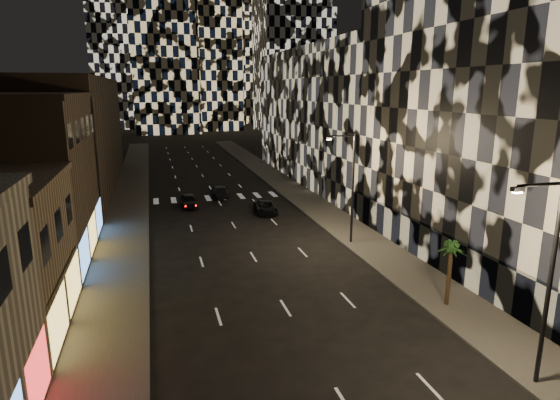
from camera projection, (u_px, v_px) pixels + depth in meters
sidewalk_left at (129, 202)px, 53.31m from camera, size 4.00×120.00×0.15m
sidewalk_right at (296, 192)px, 58.47m from camera, size 4.00×120.00×0.15m
curb_left at (148, 201)px, 53.85m from camera, size 0.20×120.00×0.15m
curb_right at (280, 193)px, 57.93m from camera, size 0.20×120.00×0.15m
retail_brown at (15, 181)px, 34.66m from camera, size 10.00×15.00×12.00m
retail_filler_left at (70, 135)px, 59.28m from camera, size 10.00×40.00×14.00m
midrise_right at (528, 112)px, 34.59m from camera, size 16.00×25.00×22.00m
midrise_base at (427, 243)px, 34.81m from camera, size 0.60×25.00×3.00m
midrise_filler_right at (350, 116)px, 65.54m from camera, size 16.00×40.00×18.00m
streetlight_near at (547, 271)px, 19.30m from camera, size 2.55×0.25×9.00m
streetlight_far at (350, 181)px, 38.06m from camera, size 2.55×0.25×9.00m
car_dark_midlane at (189, 201)px, 51.26m from camera, size 1.82×4.25×1.43m
car_dark_oncoming at (220, 192)px, 55.90m from camera, size 2.48×5.03×1.41m
car_dark_rightlane at (266, 207)px, 48.74m from camera, size 2.40×4.66×1.26m
palm_tree at (451, 252)px, 27.22m from camera, size 1.97×2.01×3.94m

